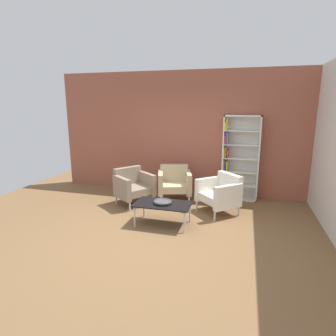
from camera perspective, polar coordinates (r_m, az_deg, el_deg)
ground_plane at (r=4.80m, az=-2.97°, el=-13.28°), size 8.32×8.32×0.00m
brick_back_panel at (r=6.73m, az=3.61°, el=7.10°), size 6.40×0.12×2.90m
bookshelf_tall at (r=6.45m, az=14.10°, el=1.79°), size 0.80×0.30×1.90m
coffee_table_low at (r=5.00m, az=-1.09°, el=-7.62°), size 1.00×0.56×0.40m
decorative_bowl at (r=4.97m, az=-1.09°, el=-6.90°), size 0.32×0.32×0.05m
armchair_spare_guest at (r=6.26m, az=1.32°, el=-2.95°), size 0.87×0.83×0.78m
armchair_by_bookshelf at (r=5.61m, az=10.72°, el=-5.04°), size 0.95×0.95×0.78m
armchair_near_window at (r=6.06m, az=-7.18°, el=-3.58°), size 0.93×0.95×0.78m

